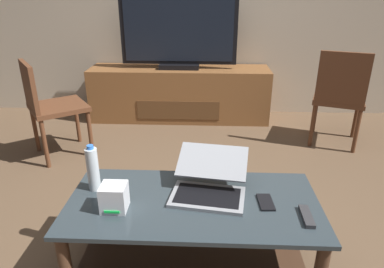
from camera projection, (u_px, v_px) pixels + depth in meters
name	position (u px, v px, depth m)	size (l,w,h in m)	color
ground_plane	(188.00, 228.00, 2.21)	(7.68, 7.68, 0.00)	brown
coffee_table	(193.00, 223.00, 1.79)	(1.26, 0.61, 0.42)	#2D383D
media_cabinet	(180.00, 94.00, 3.93)	(1.97, 0.49, 0.58)	brown
television	(179.00, 34.00, 3.65)	(1.23, 0.20, 0.74)	black
dining_chair	(340.00, 94.00, 3.16)	(0.56, 0.56, 0.90)	#59331E
side_chair	(48.00, 103.00, 2.96)	(0.62, 0.62, 0.85)	#59331E
laptop	(210.00, 182.00, 1.80)	(0.42, 0.44, 0.18)	gray
router_box	(114.00, 197.00, 1.66)	(0.12, 0.12, 0.13)	silver
water_bottle_near	(93.00, 169.00, 1.80)	(0.06, 0.06, 0.25)	silver
cell_phone	(266.00, 202.00, 1.72)	(0.07, 0.14, 0.01)	black
tv_remote	(307.00, 216.00, 1.61)	(0.04, 0.16, 0.02)	#2D2D30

